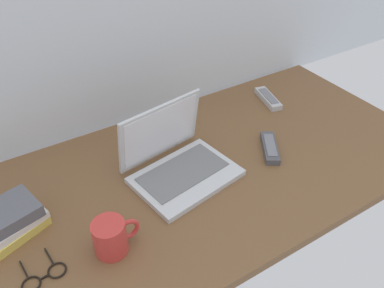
% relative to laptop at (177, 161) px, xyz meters
% --- Properties ---
extents(desk, '(1.60, 0.76, 0.03)m').
position_rel_laptop_xyz_m(desk, '(0.06, -0.03, -0.06)').
color(desk, brown).
rests_on(desk, ground).
extents(laptop, '(0.34, 0.30, 0.22)m').
position_rel_laptop_xyz_m(laptop, '(0.00, 0.00, 0.00)').
color(laptop, silver).
rests_on(laptop, desk).
extents(coffee_mug, '(0.12, 0.09, 0.10)m').
position_rel_laptop_xyz_m(coffee_mug, '(-0.29, -0.17, 0.00)').
color(coffee_mug, red).
rests_on(coffee_mug, desk).
extents(remote_control_near, '(0.13, 0.16, 0.02)m').
position_rel_laptop_xyz_m(remote_control_near, '(0.32, -0.07, -0.03)').
color(remote_control_near, '#4C4C51').
rests_on(remote_control_near, desk).
extents(remote_control_far, '(0.08, 0.17, 0.02)m').
position_rel_laptop_xyz_m(remote_control_far, '(0.53, 0.18, -0.03)').
color(remote_control_far, '#B7B7B7').
rests_on(remote_control_far, desk).
extents(eyeglasses, '(0.12, 0.11, 0.01)m').
position_rel_laptop_xyz_m(eyeglasses, '(-0.47, -0.16, -0.04)').
color(eyeglasses, black).
rests_on(eyeglasses, desk).
extents(book_stack, '(0.22, 0.18, 0.08)m').
position_rel_laptop_xyz_m(book_stack, '(-0.51, 0.03, -0.01)').
color(book_stack, '#D8BF4C').
rests_on(book_stack, desk).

